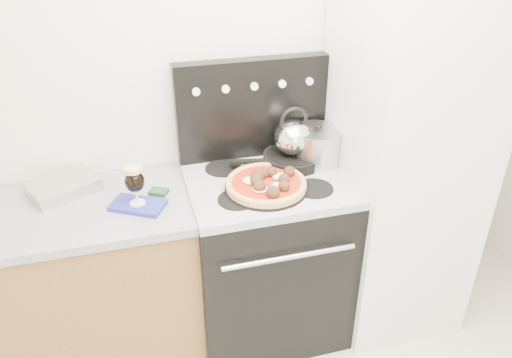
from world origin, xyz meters
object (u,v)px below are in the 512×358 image
object	(u,v)px
beer_glass	(135,185)
pizza_pan	(266,188)
fridge	(402,157)
oven_mitt	(138,205)
tea_kettle	(293,135)
stock_pot	(317,147)
stove_body	(266,258)
pizza	(266,182)
skillet	(292,159)
base_cabinet	(43,295)

from	to	relation	value
beer_glass	pizza_pan	xyz separation A→B (m)	(0.58, -0.04, -0.09)
fridge	oven_mitt	bearing A→B (deg)	-178.46
tea_kettle	stock_pot	world-z (taller)	tea_kettle
stove_body	pizza_pan	size ratio (longest dim) A/B	2.33
oven_mitt	pizza	bearing A→B (deg)	-3.55
oven_mitt	pizza_pan	bearing A→B (deg)	-3.55
fridge	oven_mitt	xyz separation A→B (m)	(-1.31, -0.04, -0.04)
fridge	stock_pot	xyz separation A→B (m)	(-0.41, 0.12, 0.06)
fridge	skillet	xyz separation A→B (m)	(-0.53, 0.14, -0.00)
skillet	tea_kettle	bearing A→B (deg)	0.00
skillet	oven_mitt	bearing A→B (deg)	-167.35
pizza_pan	pizza	size ratio (longest dim) A/B	1.03
base_cabinet	stock_pot	distance (m)	1.51
pizza	stock_pot	distance (m)	0.37
base_cabinet	stock_pot	size ratio (longest dim) A/B	6.18
beer_glass	stock_pot	world-z (taller)	beer_glass
stove_body	fridge	distance (m)	0.87
pizza_pan	beer_glass	bearing A→B (deg)	176.45
base_cabinet	fridge	distance (m)	1.88
beer_glass	tea_kettle	distance (m)	0.80
stove_body	stock_pot	world-z (taller)	stock_pot
base_cabinet	stove_body	size ratio (longest dim) A/B	1.65
oven_mitt	tea_kettle	distance (m)	0.81
stove_body	pizza	size ratio (longest dim) A/B	2.39
oven_mitt	beer_glass	size ratio (longest dim) A/B	1.26
fridge	skillet	bearing A→B (deg)	165.47
stove_body	skillet	world-z (taller)	skillet
oven_mitt	beer_glass	bearing A→B (deg)	0.00
fridge	tea_kettle	size ratio (longest dim) A/B	9.13
stock_pot	pizza	bearing A→B (deg)	-149.41
tea_kettle	base_cabinet	bearing A→B (deg)	-156.56
stove_body	tea_kettle	size ratio (longest dim) A/B	4.23
stove_body	oven_mitt	world-z (taller)	oven_mitt
fridge	stock_pot	world-z (taller)	fridge
oven_mitt	pizza_pan	size ratio (longest dim) A/B	0.61
oven_mitt	stock_pot	world-z (taller)	stock_pot
pizza	skillet	size ratio (longest dim) A/B	1.25
oven_mitt	fridge	bearing A→B (deg)	1.54
base_cabinet	pizza_pan	bearing A→B (deg)	-6.44
pizza_pan	skillet	xyz separation A→B (m)	(0.20, 0.21, 0.02)
beer_glass	stove_body	bearing A→B (deg)	5.64
stove_body	beer_glass	world-z (taller)	beer_glass
tea_kettle	stock_pot	bearing A→B (deg)	9.57
fridge	pizza	xyz separation A→B (m)	(-0.73, -0.07, 0.01)
oven_mitt	tea_kettle	xyz separation A→B (m)	(0.77, 0.17, 0.17)
base_cabinet	beer_glass	world-z (taller)	beer_glass
base_cabinet	oven_mitt	size ratio (longest dim) A/B	6.26
stove_body	fridge	size ratio (longest dim) A/B	0.46
fridge	skillet	size ratio (longest dim) A/B	6.48
stove_body	oven_mitt	size ratio (longest dim) A/B	3.80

